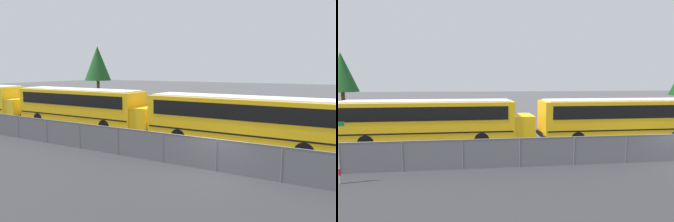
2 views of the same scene
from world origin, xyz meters
TOP-DOWN VIEW (x-y plane):
  - ground_plane at (0.00, 0.00)m, footprint 200.00×200.00m
  - road_strip at (0.00, -6.00)m, footprint 119.11×12.00m
  - fence at (-0.00, -0.00)m, footprint 85.18×0.07m
  - school_bus_1 at (-14.58, 5.64)m, footprint 13.98×2.58m
  - school_bus_2 at (-0.13, 5.14)m, footprint 13.98×2.58m
  - tree_0 at (-28.76, 23.13)m, footprint 3.96×3.96m

SIDE VIEW (x-z plane):
  - ground_plane at x=0.00m, z-range 0.00..0.00m
  - road_strip at x=0.00m, z-range 0.00..0.01m
  - fence at x=0.00m, z-range 0.02..1.63m
  - school_bus_1 at x=-14.58m, z-range 0.32..3.58m
  - school_bus_2 at x=-0.13m, z-range 0.32..3.58m
  - tree_0 at x=-28.76m, z-range 1.57..9.91m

